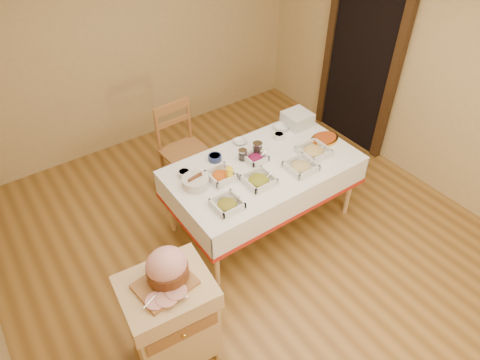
{
  "coord_description": "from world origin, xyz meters",
  "views": [
    {
      "loc": [
        -1.72,
        -2.18,
        3.27
      ],
      "look_at": [
        -0.04,
        0.2,
        0.8
      ],
      "focal_mm": 32.0,
      "sensor_mm": 36.0,
      "label": 1
    }
  ],
  "objects_px": {
    "dining_table": "(263,177)",
    "preserve_jar_right": "(257,149)",
    "bread_basket": "(196,182)",
    "plate_stack": "(297,119)",
    "preserve_jar_left": "(243,155)",
    "butcher_cart": "(171,317)",
    "mustard_bottle": "(230,174)",
    "dining_chair": "(183,149)",
    "brass_platter": "(324,139)",
    "ham_on_board": "(167,269)"
  },
  "relations": [
    {
      "from": "plate_stack",
      "to": "mustard_bottle",
      "type": "bearing_deg",
      "value": -162.19
    },
    {
      "from": "butcher_cart",
      "to": "preserve_jar_left",
      "type": "height_order",
      "value": "butcher_cart"
    },
    {
      "from": "bread_basket",
      "to": "ham_on_board",
      "type": "bearing_deg",
      "value": -129.91
    },
    {
      "from": "dining_table",
      "to": "dining_chair",
      "type": "bearing_deg",
      "value": 110.97
    },
    {
      "from": "preserve_jar_right",
      "to": "butcher_cart",
      "type": "bearing_deg",
      "value": -147.47
    },
    {
      "from": "mustard_bottle",
      "to": "brass_platter",
      "type": "xyz_separation_m",
      "value": [
        1.15,
        -0.03,
        -0.07
      ]
    },
    {
      "from": "dining_table",
      "to": "preserve_jar_left",
      "type": "height_order",
      "value": "preserve_jar_left"
    },
    {
      "from": "butcher_cart",
      "to": "bread_basket",
      "type": "xyz_separation_m",
      "value": [
        0.75,
        0.88,
        0.31
      ]
    },
    {
      "from": "preserve_jar_left",
      "to": "bread_basket",
      "type": "height_order",
      "value": "preserve_jar_left"
    },
    {
      "from": "mustard_bottle",
      "to": "dining_chair",
      "type": "bearing_deg",
      "value": 87.74
    },
    {
      "from": "brass_platter",
      "to": "butcher_cart",
      "type": "bearing_deg",
      "value": -161.45
    },
    {
      "from": "preserve_jar_left",
      "to": "preserve_jar_right",
      "type": "xyz_separation_m",
      "value": [
        0.17,
        -0.0,
        0.01
      ]
    },
    {
      "from": "dining_chair",
      "to": "mustard_bottle",
      "type": "bearing_deg",
      "value": -92.26
    },
    {
      "from": "ham_on_board",
      "to": "mustard_bottle",
      "type": "bearing_deg",
      "value": 36.16
    },
    {
      "from": "mustard_bottle",
      "to": "butcher_cart",
      "type": "bearing_deg",
      "value": -143.76
    },
    {
      "from": "preserve_jar_right",
      "to": "brass_platter",
      "type": "xyz_separation_m",
      "value": [
        0.69,
        -0.22,
        -0.04
      ]
    },
    {
      "from": "butcher_cart",
      "to": "dining_chair",
      "type": "bearing_deg",
      "value": 58.11
    },
    {
      "from": "bread_basket",
      "to": "plate_stack",
      "type": "bearing_deg",
      "value": 9.52
    },
    {
      "from": "dining_table",
      "to": "ham_on_board",
      "type": "distance_m",
      "value": 1.63
    },
    {
      "from": "mustard_bottle",
      "to": "brass_platter",
      "type": "bearing_deg",
      "value": -1.29
    },
    {
      "from": "mustard_bottle",
      "to": "ham_on_board",
      "type": "bearing_deg",
      "value": -143.84
    },
    {
      "from": "butcher_cart",
      "to": "plate_stack",
      "type": "height_order",
      "value": "plate_stack"
    },
    {
      "from": "plate_stack",
      "to": "butcher_cart",
      "type": "bearing_deg",
      "value": -152.54
    },
    {
      "from": "dining_table",
      "to": "bread_basket",
      "type": "xyz_separation_m",
      "value": [
        -0.68,
        0.11,
        0.21
      ]
    },
    {
      "from": "plate_stack",
      "to": "ham_on_board",
      "type": "bearing_deg",
      "value": -152.77
    },
    {
      "from": "dining_chair",
      "to": "ham_on_board",
      "type": "bearing_deg",
      "value": -121.38
    },
    {
      "from": "bread_basket",
      "to": "plate_stack",
      "type": "height_order",
      "value": "plate_stack"
    },
    {
      "from": "dining_chair",
      "to": "mustard_bottle",
      "type": "relative_size",
      "value": 5.42
    },
    {
      "from": "dining_table",
      "to": "dining_chair",
      "type": "distance_m",
      "value": 1.02
    },
    {
      "from": "dining_table",
      "to": "preserve_jar_right",
      "type": "xyz_separation_m",
      "value": [
        0.06,
        0.18,
        0.22
      ]
    },
    {
      "from": "preserve_jar_right",
      "to": "dining_table",
      "type": "bearing_deg",
      "value": -107.95
    },
    {
      "from": "butcher_cart",
      "to": "dining_chair",
      "type": "distance_m",
      "value": 2.03
    },
    {
      "from": "preserve_jar_left",
      "to": "brass_platter",
      "type": "height_order",
      "value": "preserve_jar_left"
    },
    {
      "from": "preserve_jar_right",
      "to": "brass_platter",
      "type": "relative_size",
      "value": 0.39
    },
    {
      "from": "dining_table",
      "to": "butcher_cart",
      "type": "relative_size",
      "value": 2.08
    },
    {
      "from": "dining_chair",
      "to": "brass_platter",
      "type": "bearing_deg",
      "value": -41.76
    },
    {
      "from": "ham_on_board",
      "to": "dining_chair",
      "type": "bearing_deg",
      "value": 58.62
    },
    {
      "from": "dining_chair",
      "to": "bread_basket",
      "type": "distance_m",
      "value": 0.94
    },
    {
      "from": "ham_on_board",
      "to": "preserve_jar_left",
      "type": "distance_m",
      "value": 1.59
    },
    {
      "from": "dining_table",
      "to": "plate_stack",
      "type": "relative_size",
      "value": 6.83
    },
    {
      "from": "plate_stack",
      "to": "brass_platter",
      "type": "relative_size",
      "value": 0.84
    },
    {
      "from": "dining_chair",
      "to": "plate_stack",
      "type": "height_order",
      "value": "dining_chair"
    },
    {
      "from": "preserve_jar_left",
      "to": "bread_basket",
      "type": "distance_m",
      "value": 0.57
    },
    {
      "from": "butcher_cart",
      "to": "mustard_bottle",
      "type": "distance_m",
      "value": 1.33
    },
    {
      "from": "butcher_cart",
      "to": "mustard_bottle",
      "type": "xyz_separation_m",
      "value": [
        1.03,
        0.76,
        0.35
      ]
    },
    {
      "from": "plate_stack",
      "to": "preserve_jar_right",
      "type": "bearing_deg",
      "value": -165.95
    },
    {
      "from": "dining_table",
      "to": "preserve_jar_left",
      "type": "distance_m",
      "value": 0.3
    },
    {
      "from": "butcher_cart",
      "to": "bread_basket",
      "type": "height_order",
      "value": "butcher_cart"
    },
    {
      "from": "mustard_bottle",
      "to": "bread_basket",
      "type": "height_order",
      "value": "mustard_bottle"
    },
    {
      "from": "dining_table",
      "to": "butcher_cart",
      "type": "distance_m",
      "value": 1.64
    }
  ]
}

